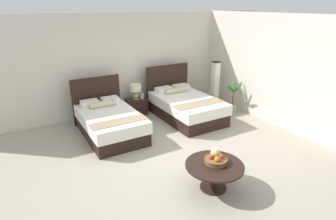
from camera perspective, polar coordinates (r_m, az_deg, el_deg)
name	(u,v)px	position (r m, az deg, el deg)	size (l,w,h in m)	color
ground_plane	(180,150)	(6.18, 2.50, -8.08)	(9.44, 9.32, 0.02)	#A29A88
wall_back	(128,63)	(8.13, -8.17, 9.39)	(9.44, 0.12, 2.78)	beige
wall_side_right	(268,69)	(7.81, 19.74, 7.91)	(0.12, 4.92, 2.78)	beige
bed_near_window	(109,122)	(6.86, -11.90, -2.37)	(1.28, 2.05, 1.22)	black
bed_near_corner	(185,106)	(7.71, 3.56, 0.80)	(1.39, 2.18, 1.31)	black
nightstand	(136,107)	(7.99, -6.45, 0.63)	(0.54, 0.41, 0.47)	black
table_lamp	(135,89)	(7.84, -6.66, 4.19)	(0.31, 0.31, 0.43)	tan
vase	(142,96)	(7.91, -5.35, 2.87)	(0.10, 0.10, 0.16)	#BCB3C1
coffee_table	(214,169)	(4.87, 9.43, -11.88)	(0.99, 0.99, 0.46)	black
fruit_bowl	(216,158)	(4.84, 9.74, -9.73)	(0.40, 0.40, 0.23)	brown
floor_lamp_corner	(215,84)	(8.68, 9.62, 5.26)	(0.22, 0.22, 1.38)	black
potted_palm	(233,102)	(8.32, 13.09, 1.68)	(0.59, 0.53, 0.93)	#9C9877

